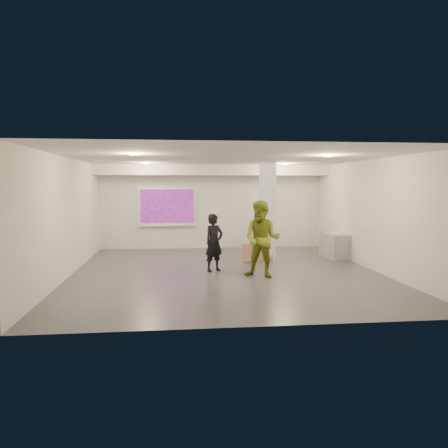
{
  "coord_description": "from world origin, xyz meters",
  "views": [
    {
      "loc": [
        -1.32,
        -11.34,
        2.31
      ],
      "look_at": [
        0.0,
        0.4,
        1.25
      ],
      "focal_mm": 35.0,
      "sensor_mm": 36.0,
      "label": 1
    }
  ],
  "objects": [
    {
      "name": "cardboard_front",
      "position": [
        0.92,
        1.57,
        0.26
      ],
      "size": [
        0.52,
        0.33,
        0.53
      ],
      "primitive_type": "cube",
      "rotation": [
        -0.26,
        0.0,
        0.33
      ],
      "color": "#956B49",
      "rests_on": "floor"
    },
    {
      "name": "postit_pad",
      "position": [
        3.69,
        2.06,
        0.79
      ],
      "size": [
        0.24,
        0.33,
        0.03
      ],
      "primitive_type": "cube",
      "rotation": [
        0.0,
        0.0,
        0.01
      ],
      "color": "yellow",
      "rests_on": "credenza"
    },
    {
      "name": "papers_stack",
      "position": [
        3.73,
        1.89,
        0.79
      ],
      "size": [
        0.35,
        0.4,
        0.02
      ],
      "primitive_type": "cube",
      "rotation": [
        0.0,
        0.0,
        -0.28
      ],
      "color": "white",
      "rests_on": "credenza"
    },
    {
      "name": "column",
      "position": [
        1.5,
        1.8,
        1.5
      ],
      "size": [
        0.52,
        0.52,
        3.0
      ],
      "primitive_type": "cylinder",
      "color": "white",
      "rests_on": "floor"
    },
    {
      "name": "downlight_nw",
      "position": [
        -2.2,
        2.5,
        2.98
      ],
      "size": [
        0.22,
        0.22,
        0.02
      ],
      "primitive_type": "cylinder",
      "color": "#F2EC88",
      "rests_on": "ceiling"
    },
    {
      "name": "soffit_band",
      "position": [
        0.0,
        3.95,
        2.82
      ],
      "size": [
        8.0,
        1.1,
        0.36
      ],
      "primitive_type": "cube",
      "color": "silver",
      "rests_on": "ceiling"
    },
    {
      "name": "floor",
      "position": [
        0.0,
        0.0,
        0.0
      ],
      "size": [
        8.0,
        9.0,
        0.01
      ],
      "primitive_type": "cube",
      "color": "#373A3E",
      "rests_on": "ground"
    },
    {
      "name": "wall_left",
      "position": [
        -4.0,
        0.0,
        1.5
      ],
      "size": [
        0.01,
        9.0,
        3.0
      ],
      "primitive_type": "cube",
      "color": "silver",
      "rests_on": "floor"
    },
    {
      "name": "credenza",
      "position": [
        3.72,
        1.95,
        0.39
      ],
      "size": [
        0.58,
        1.34,
        0.78
      ],
      "primitive_type": "cube",
      "rotation": [
        0.0,
        0.0,
        0.02
      ],
      "color": "gray",
      "rests_on": "floor"
    },
    {
      "name": "cardboard_back",
      "position": [
        1.34,
        1.55,
        0.32
      ],
      "size": [
        0.6,
        0.23,
        0.64
      ],
      "primitive_type": "cube",
      "rotation": [
        -0.1,
        0.0,
        0.2
      ],
      "color": "#956B49",
      "rests_on": "floor"
    },
    {
      "name": "downlight_ne",
      "position": [
        2.2,
        2.5,
        2.98
      ],
      "size": [
        0.22,
        0.22,
        0.02
      ],
      "primitive_type": "cylinder",
      "color": "#F2EC88",
      "rests_on": "ceiling"
    },
    {
      "name": "projection_screen",
      "position": [
        -1.6,
        4.45,
        1.53
      ],
      "size": [
        2.1,
        0.13,
        1.42
      ],
      "color": "white",
      "rests_on": "wall_back"
    },
    {
      "name": "wall_back",
      "position": [
        0.0,
        4.5,
        1.5
      ],
      "size": [
        8.0,
        0.01,
        3.0
      ],
      "primitive_type": "cube",
      "color": "silver",
      "rests_on": "floor"
    },
    {
      "name": "downlight_se",
      "position": [
        2.2,
        -1.5,
        2.98
      ],
      "size": [
        0.22,
        0.22,
        0.02
      ],
      "primitive_type": "cylinder",
      "color": "#F2EC88",
      "rests_on": "ceiling"
    },
    {
      "name": "downlight_sw",
      "position": [
        -2.2,
        -1.5,
        2.98
      ],
      "size": [
        0.22,
        0.22,
        0.02
      ],
      "primitive_type": "cylinder",
      "color": "#F2EC88",
      "rests_on": "ceiling"
    },
    {
      "name": "wall_right",
      "position": [
        4.0,
        0.0,
        1.5
      ],
      "size": [
        0.01,
        9.0,
        3.0
      ],
      "primitive_type": "cube",
      "color": "silver",
      "rests_on": "floor"
    },
    {
      "name": "wall_front",
      "position": [
        0.0,
        -4.5,
        1.5
      ],
      "size": [
        8.0,
        0.01,
        3.0
      ],
      "primitive_type": "cube",
      "color": "silver",
      "rests_on": "floor"
    },
    {
      "name": "ceiling",
      "position": [
        0.0,
        0.0,
        3.0
      ],
      "size": [
        8.0,
        9.0,
        0.01
      ],
      "primitive_type": "cube",
      "color": "silver",
      "rests_on": "floor"
    },
    {
      "name": "woman",
      "position": [
        -0.29,
        0.17,
        0.77
      ],
      "size": [
        0.67,
        0.61,
        1.54
      ],
      "primitive_type": "imported",
      "rotation": [
        0.0,
        0.0,
        0.57
      ],
      "color": "black",
      "rests_on": "floor"
    },
    {
      "name": "man",
      "position": [
        0.83,
        -0.73,
        0.96
      ],
      "size": [
        1.17,
        1.08,
        1.92
      ],
      "primitive_type": "imported",
      "rotation": [
        0.0,
        0.0,
        -0.49
      ],
      "color": "olive",
      "rests_on": "floor"
    }
  ]
}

